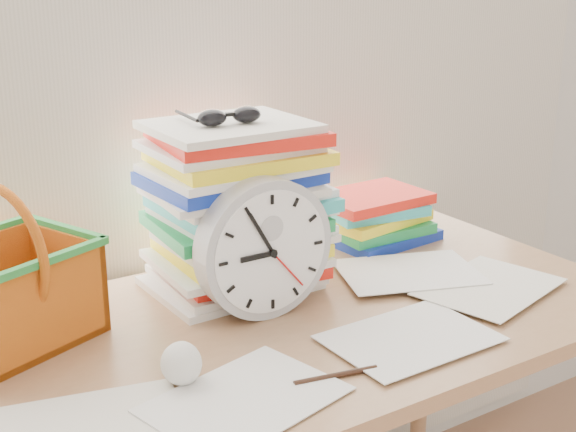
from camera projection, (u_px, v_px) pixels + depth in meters
curtain at (173, 0)px, 1.59m from camera, size 2.40×0.01×2.50m
desk at (276, 358)px, 1.48m from camera, size 1.40×0.70×0.75m
paper_stack at (237, 206)px, 1.57m from camera, size 0.34×0.28×0.34m
clock at (264, 248)px, 1.45m from camera, size 0.26×0.05×0.26m
sunglasses at (229, 116)px, 1.48m from camera, size 0.15×0.13×0.03m
book_stack at (377, 218)px, 1.84m from camera, size 0.27×0.21×0.12m
basket at (2, 267)px, 1.33m from camera, size 0.34×0.30×0.28m
crumpled_ball at (181, 363)px, 1.24m from camera, size 0.07×0.07×0.07m
pen at (336, 375)px, 1.26m from camera, size 0.14×0.04×0.01m
scattered_papers at (276, 318)px, 1.46m from camera, size 1.26×0.42×0.02m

